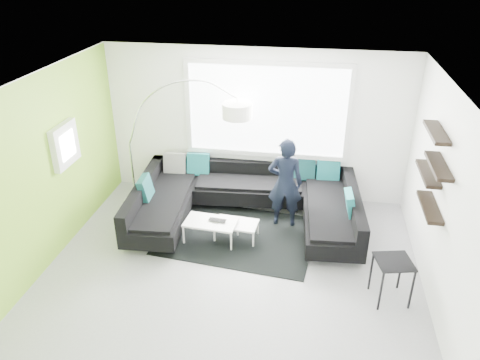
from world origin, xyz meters
name	(u,v)px	position (x,y,z in m)	size (l,w,h in m)	color
ground	(231,271)	(0.00, 0.00, 0.00)	(5.50, 5.50, 0.00)	gray
room_shell	(236,155)	(0.04, 0.21, 1.81)	(5.54, 5.04, 2.82)	white
sectional_sofa	(246,205)	(0.00, 1.38, 0.36)	(3.93, 2.59, 0.81)	black
rug	(238,235)	(-0.06, 0.95, 0.01)	(2.48, 1.80, 0.01)	black
coffee_table	(224,230)	(-0.28, 0.82, 0.18)	(1.08, 0.63, 0.35)	silver
arc_lamp	(129,144)	(-2.16, 1.77, 1.18)	(2.17, 0.51, 2.37)	silver
side_table	(391,280)	(2.23, -0.22, 0.32)	(0.46, 0.46, 0.63)	black
person	(285,183)	(0.65, 1.46, 0.79)	(0.59, 0.40, 1.58)	black
laptop	(217,222)	(-0.38, 0.76, 0.36)	(0.30, 0.21, 0.02)	black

